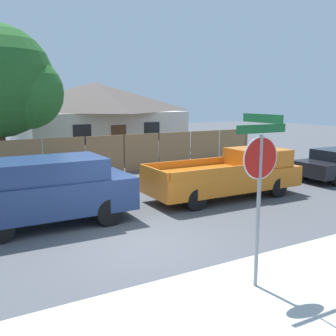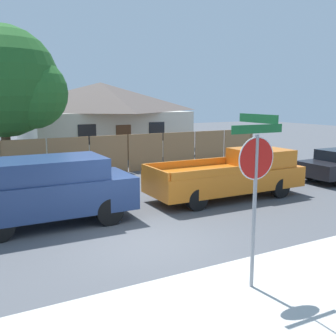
# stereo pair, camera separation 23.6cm
# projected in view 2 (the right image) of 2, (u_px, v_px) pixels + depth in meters

# --- Properties ---
(ground_plane) EXTENTS (80.00, 80.00, 0.00)m
(ground_plane) POSITION_uv_depth(u_px,v_px,m) (141.00, 242.00, 9.57)
(ground_plane) COLOR #4C4F54
(sidewalk_strip) EXTENTS (36.00, 3.20, 0.01)m
(sidewalk_strip) POSITION_uv_depth(u_px,v_px,m) (232.00, 310.00, 6.46)
(sidewalk_strip) COLOR beige
(sidewalk_strip) RESTS_ON ground
(wooden_fence) EXTENTS (13.25, 0.12, 1.88)m
(wooden_fence) POSITION_uv_depth(u_px,v_px,m) (146.00, 152.00, 19.06)
(wooden_fence) COLOR #997047
(wooden_fence) RESTS_ON ground
(house) EXTENTS (10.09, 7.92, 4.47)m
(house) POSITION_uv_depth(u_px,v_px,m) (101.00, 117.00, 25.13)
(house) COLOR beige
(house) RESTS_ON ground
(oak_tree) EXTENTS (5.03, 4.79, 6.56)m
(oak_tree) POSITION_uv_depth(u_px,v_px,m) (8.00, 84.00, 16.79)
(oak_tree) COLOR brown
(oak_tree) RESTS_ON ground
(red_suv) EXTENTS (4.59, 2.04, 1.85)m
(red_suv) POSITION_uv_depth(u_px,v_px,m) (48.00, 189.00, 10.78)
(red_suv) COLOR navy
(red_suv) RESTS_ON ground
(orange_pickup) EXTENTS (5.61, 2.05, 1.65)m
(orange_pickup) POSITION_uv_depth(u_px,v_px,m) (232.00, 175.00, 13.80)
(orange_pickup) COLOR orange
(orange_pickup) RESTS_ON ground
(stop_sign) EXTENTS (1.09, 0.98, 3.18)m
(stop_sign) POSITION_uv_depth(u_px,v_px,m) (256.00, 171.00, 6.91)
(stop_sign) COLOR gray
(stop_sign) RESTS_ON ground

